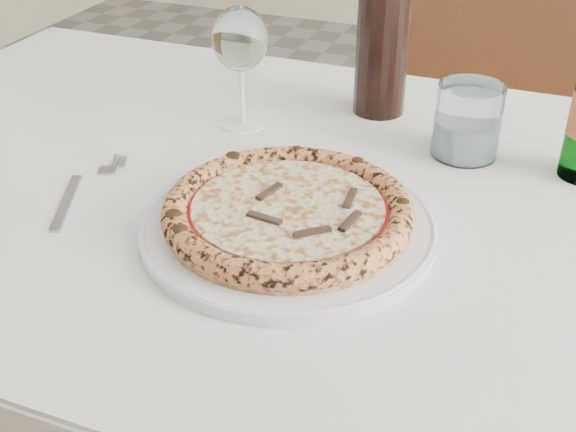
% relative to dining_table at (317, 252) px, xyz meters
% --- Properties ---
extents(dining_table, '(1.41, 0.83, 0.76)m').
position_rel_dining_table_xyz_m(dining_table, '(0.00, 0.00, 0.00)').
color(dining_table, brown).
rests_on(dining_table, floor).
extents(chair_far, '(0.57, 0.57, 0.93)m').
position_rel_dining_table_xyz_m(chair_far, '(0.06, 0.79, -0.13)').
color(chair_far, brown).
rests_on(chair_far, floor).
extents(plate, '(0.32, 0.32, 0.02)m').
position_rel_dining_table_xyz_m(plate, '(-0.00, -0.10, 0.10)').
color(plate, silver).
rests_on(plate, dining_table).
extents(pizza, '(0.27, 0.27, 0.03)m').
position_rel_dining_table_xyz_m(pizza, '(-0.00, -0.10, 0.12)').
color(pizza, '#ECA167').
rests_on(pizza, plate).
extents(fork, '(0.06, 0.17, 0.00)m').
position_rel_dining_table_xyz_m(fork, '(-0.26, -0.11, 0.09)').
color(fork, '#9297AF').
rests_on(fork, dining_table).
extents(wine_glass, '(0.08, 0.08, 0.17)m').
position_rel_dining_table_xyz_m(wine_glass, '(-0.16, 0.14, 0.21)').
color(wine_glass, white).
rests_on(wine_glass, dining_table).
extents(tumbler, '(0.08, 0.08, 0.10)m').
position_rel_dining_table_xyz_m(tumbler, '(0.15, 0.16, 0.13)').
color(tumbler, white).
rests_on(tumbler, dining_table).
extents(wine_bottle, '(0.08, 0.08, 0.31)m').
position_rel_dining_table_xyz_m(wine_bottle, '(0.00, 0.25, 0.22)').
color(wine_bottle, black).
rests_on(wine_bottle, dining_table).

